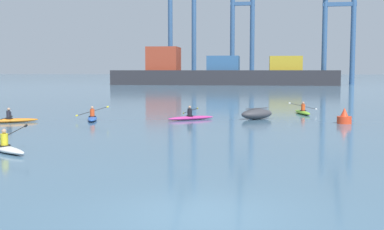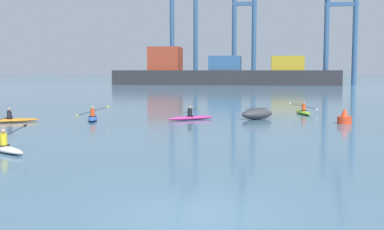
{
  "view_description": "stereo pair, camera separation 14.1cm",
  "coord_description": "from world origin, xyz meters",
  "px_view_note": "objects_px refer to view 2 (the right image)",
  "views": [
    {
      "loc": [
        1.48,
        -11.05,
        3.33
      ],
      "look_at": [
        -2.79,
        18.72,
        0.6
      ],
      "focal_mm": 46.21,
      "sensor_mm": 36.0,
      "label": 1
    },
    {
      "loc": [
        1.62,
        -11.03,
        3.33
      ],
      "look_at": [
        -2.79,
        18.72,
        0.6
      ],
      "focal_mm": 46.21,
      "sensor_mm": 36.0,
      "label": 2
    }
  ],
  "objects_px": {
    "kayak_magenta": "(191,117)",
    "kayak_white": "(3,147)",
    "container_barge": "(222,73)",
    "kayak_lime": "(303,112)",
    "gantry_crane_east_mid": "(341,19)",
    "kayak_blue": "(93,118)",
    "kayak_orange": "(11,120)",
    "channel_buoy": "(345,118)",
    "capsized_dinghy": "(257,114)",
    "gantry_crane_west": "(183,8)",
    "gantry_crane_west_mid": "(244,18)"
  },
  "relations": [
    {
      "from": "gantry_crane_west_mid",
      "to": "kayak_blue",
      "type": "xyz_separation_m",
      "value": [
        -5.82,
        -97.44,
        -16.61
      ]
    },
    {
      "from": "channel_buoy",
      "to": "kayak_magenta",
      "type": "distance_m",
      "value": 9.91
    },
    {
      "from": "kayak_blue",
      "to": "kayak_white",
      "type": "xyz_separation_m",
      "value": [
        0.77,
        -12.82,
        0.0
      ]
    },
    {
      "from": "container_barge",
      "to": "kayak_magenta",
      "type": "relative_size",
      "value": 16.39
    },
    {
      "from": "gantry_crane_east_mid",
      "to": "channel_buoy",
      "type": "relative_size",
      "value": 31.47
    },
    {
      "from": "kayak_magenta",
      "to": "kayak_blue",
      "type": "xyz_separation_m",
      "value": [
        -6.47,
        -1.24,
        0.0
      ]
    },
    {
      "from": "gantry_crane_west_mid",
      "to": "capsized_dinghy",
      "type": "distance_m",
      "value": 96.62
    },
    {
      "from": "gantry_crane_west",
      "to": "kayak_magenta",
      "type": "distance_m",
      "value": 97.52
    },
    {
      "from": "gantry_crane_west_mid",
      "to": "gantry_crane_east_mid",
      "type": "relative_size",
      "value": 1.14
    },
    {
      "from": "gantry_crane_west",
      "to": "kayak_blue",
      "type": "height_order",
      "value": "gantry_crane_west"
    },
    {
      "from": "gantry_crane_west_mid",
      "to": "kayak_magenta",
      "type": "bearing_deg",
      "value": -89.61
    },
    {
      "from": "gantry_crane_west_mid",
      "to": "channel_buoy",
      "type": "distance_m",
      "value": 99.07
    },
    {
      "from": "gantry_crane_west",
      "to": "kayak_blue",
      "type": "relative_size",
      "value": 10.83
    },
    {
      "from": "gantry_crane_west_mid",
      "to": "kayak_blue",
      "type": "bearing_deg",
      "value": -93.42
    },
    {
      "from": "gantry_crane_east_mid",
      "to": "channel_buoy",
      "type": "distance_m",
      "value": 90.95
    },
    {
      "from": "gantry_crane_east_mid",
      "to": "kayak_lime",
      "type": "distance_m",
      "value": 84.97
    },
    {
      "from": "gantry_crane_west",
      "to": "kayak_lime",
      "type": "bearing_deg",
      "value": -74.89
    },
    {
      "from": "gantry_crane_west",
      "to": "capsized_dinghy",
      "type": "distance_m",
      "value": 97.23
    },
    {
      "from": "kayak_orange",
      "to": "kayak_lime",
      "type": "xyz_separation_m",
      "value": [
        18.97,
        8.94,
        0.0
      ]
    },
    {
      "from": "container_barge",
      "to": "capsized_dinghy",
      "type": "xyz_separation_m",
      "value": [
        9.33,
        -80.08,
        -2.29
      ]
    },
    {
      "from": "kayak_lime",
      "to": "kayak_blue",
      "type": "xyz_separation_m",
      "value": [
        -14.29,
        -6.8,
        0.0
      ]
    },
    {
      "from": "kayak_orange",
      "to": "kayak_blue",
      "type": "distance_m",
      "value": 5.15
    },
    {
      "from": "kayak_lime",
      "to": "kayak_white",
      "type": "distance_m",
      "value": 23.83
    },
    {
      "from": "gantry_crane_west_mid",
      "to": "kayak_lime",
      "type": "xyz_separation_m",
      "value": [
        8.47,
        -90.64,
        -16.61
      ]
    },
    {
      "from": "kayak_magenta",
      "to": "kayak_lime",
      "type": "bearing_deg",
      "value": 35.45
    },
    {
      "from": "gantry_crane_west",
      "to": "gantry_crane_west_mid",
      "type": "distance_m",
      "value": 15.8
    },
    {
      "from": "gantry_crane_east_mid",
      "to": "channel_buoy",
      "type": "bearing_deg",
      "value": -97.98
    },
    {
      "from": "kayak_orange",
      "to": "kayak_blue",
      "type": "height_order",
      "value": "kayak_blue"
    },
    {
      "from": "kayak_magenta",
      "to": "kayak_white",
      "type": "bearing_deg",
      "value": -112.07
    },
    {
      "from": "container_barge",
      "to": "gantry_crane_west",
      "type": "xyz_separation_m",
      "value": [
        -11.19,
        13.04,
        16.72
      ]
    },
    {
      "from": "kayak_blue",
      "to": "gantry_crane_west",
      "type": "bearing_deg",
      "value": 95.77
    },
    {
      "from": "container_barge",
      "to": "kayak_orange",
      "type": "height_order",
      "value": "container_barge"
    },
    {
      "from": "gantry_crane_west_mid",
      "to": "capsized_dinghy",
      "type": "relative_size",
      "value": 13.57
    },
    {
      "from": "gantry_crane_west",
      "to": "kayak_white",
      "type": "bearing_deg",
      "value": -84.51
    },
    {
      "from": "gantry_crane_west",
      "to": "channel_buoy",
      "type": "height_order",
      "value": "gantry_crane_west"
    },
    {
      "from": "kayak_white",
      "to": "container_barge",
      "type": "bearing_deg",
      "value": 89.54
    },
    {
      "from": "capsized_dinghy",
      "to": "kayak_orange",
      "type": "distance_m",
      "value": 16.19
    },
    {
      "from": "gantry_crane_east_mid",
      "to": "kayak_orange",
      "type": "relative_size",
      "value": 9.87
    },
    {
      "from": "container_barge",
      "to": "kayak_lime",
      "type": "bearing_deg",
      "value": -80.43
    },
    {
      "from": "gantry_crane_west_mid",
      "to": "kayak_lime",
      "type": "height_order",
      "value": "gantry_crane_west_mid"
    },
    {
      "from": "capsized_dinghy",
      "to": "kayak_magenta",
      "type": "height_order",
      "value": "kayak_magenta"
    },
    {
      "from": "gantry_crane_west_mid",
      "to": "kayak_orange",
      "type": "bearing_deg",
      "value": -96.02
    },
    {
      "from": "container_barge",
      "to": "gantry_crane_west_mid",
      "type": "bearing_deg",
      "value": 74.08
    },
    {
      "from": "kayak_orange",
      "to": "kayak_magenta",
      "type": "bearing_deg",
      "value": 16.81
    },
    {
      "from": "gantry_crane_west_mid",
      "to": "channel_buoy",
      "type": "bearing_deg",
      "value": -83.82
    },
    {
      "from": "capsized_dinghy",
      "to": "gantry_crane_east_mid",
      "type": "bearing_deg",
      "value": 78.34
    },
    {
      "from": "container_barge",
      "to": "channel_buoy",
      "type": "xyz_separation_m",
      "value": [
        14.79,
        -82.13,
        -2.28
      ]
    },
    {
      "from": "kayak_lime",
      "to": "kayak_blue",
      "type": "relative_size",
      "value": 1.01
    },
    {
      "from": "kayak_magenta",
      "to": "kayak_orange",
      "type": "distance_m",
      "value": 11.65
    },
    {
      "from": "channel_buoy",
      "to": "gantry_crane_east_mid",
      "type": "bearing_deg",
      "value": 82.02
    }
  ]
}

